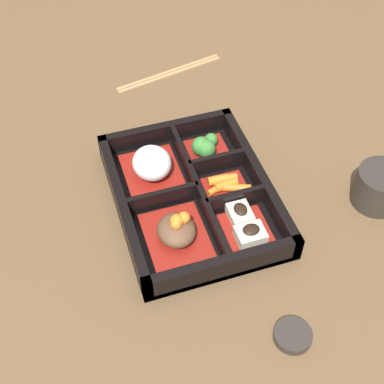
# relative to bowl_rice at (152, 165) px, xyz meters

# --- Properties ---
(ground_plane) EXTENTS (3.00, 3.00, 0.00)m
(ground_plane) POSITION_rel_bowl_rice_xyz_m (-0.07, -0.04, -0.03)
(ground_plane) COLOR brown
(bento_base) EXTENTS (0.30, 0.23, 0.01)m
(bento_base) POSITION_rel_bowl_rice_xyz_m (-0.07, -0.04, -0.03)
(bento_base) COLOR black
(bento_base) RESTS_ON ground_plane
(bento_rim) EXTENTS (0.30, 0.23, 0.04)m
(bento_rim) POSITION_rel_bowl_rice_xyz_m (-0.07, -0.05, -0.01)
(bento_rim) COLOR black
(bento_rim) RESTS_ON ground_plane
(bowl_stew) EXTENTS (0.11, 0.09, 0.05)m
(bowl_stew) POSITION_rel_bowl_rice_xyz_m (-0.13, -0.00, -0.01)
(bowl_stew) COLOR maroon
(bowl_stew) RESTS_ON bento_base
(bowl_rice) EXTENTS (0.11, 0.09, 0.05)m
(bowl_rice) POSITION_rel_bowl_rice_xyz_m (0.00, 0.00, 0.00)
(bowl_rice) COLOR maroon
(bowl_rice) RESTS_ON bento_base
(bowl_tofu) EXTENTS (0.08, 0.07, 0.03)m
(bowl_tofu) POSITION_rel_bowl_rice_xyz_m (-0.15, -0.10, -0.01)
(bowl_tofu) COLOR maroon
(bowl_tofu) RESTS_ON bento_base
(bowl_carrots) EXTENTS (0.06, 0.07, 0.02)m
(bowl_carrots) POSITION_rel_bowl_rice_xyz_m (-0.06, -0.10, -0.01)
(bowl_carrots) COLOR maroon
(bowl_carrots) RESTS_ON bento_base
(bowl_greens) EXTENTS (0.07, 0.07, 0.04)m
(bowl_greens) POSITION_rel_bowl_rice_xyz_m (0.02, -0.10, -0.01)
(bowl_greens) COLOR maroon
(bowl_greens) RESTS_ON bento_base
(tea_cup) EXTENTS (0.08, 0.08, 0.06)m
(tea_cup) POSITION_rel_bowl_rice_xyz_m (-0.15, -0.32, -0.00)
(tea_cup) COLOR #2D2823
(tea_cup) RESTS_ON ground_plane
(chopsticks) EXTENTS (0.06, 0.22, 0.01)m
(chopsticks) POSITION_rel_bowl_rice_xyz_m (0.26, -0.10, -0.03)
(chopsticks) COLOR #A87F51
(chopsticks) RESTS_ON ground_plane
(sauce_dish) EXTENTS (0.05, 0.05, 0.01)m
(sauce_dish) POSITION_rel_bowl_rice_xyz_m (-0.32, -0.10, -0.03)
(sauce_dish) COLOR #2D2823
(sauce_dish) RESTS_ON ground_plane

